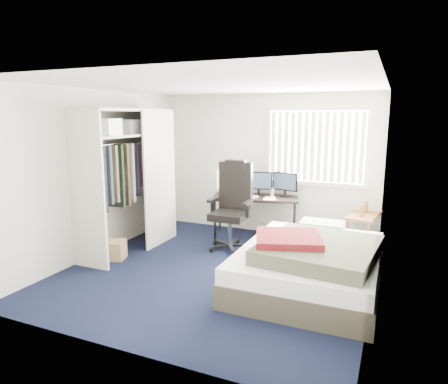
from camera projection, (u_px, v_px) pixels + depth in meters
ground at (218, 270)px, 5.54m from camera, size 4.20×4.20×0.00m
room_shell at (218, 162)px, 5.25m from camera, size 4.20×4.20×4.20m
window_assembly at (316, 147)px, 6.73m from camera, size 1.72×0.09×1.32m
closet at (127, 166)px, 6.18m from camera, size 0.64×1.84×2.22m
desk at (256, 194)px, 7.00m from camera, size 1.60×1.05×1.19m
office_chair at (232, 215)px, 6.42m from camera, size 0.68×0.67×1.42m
footstool at (270, 227)px, 7.10m from camera, size 0.28×0.22×0.22m
nightstand at (364, 218)px, 6.43m from camera, size 0.54×0.87×0.74m
bed at (310, 263)px, 4.99m from camera, size 1.68×2.23×0.73m
pine_box at (112, 250)px, 5.97m from camera, size 0.44×0.38×0.28m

